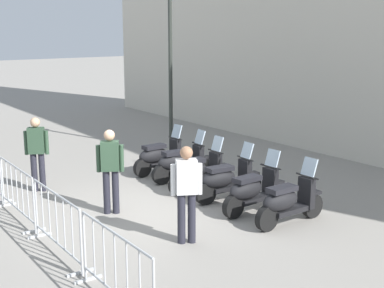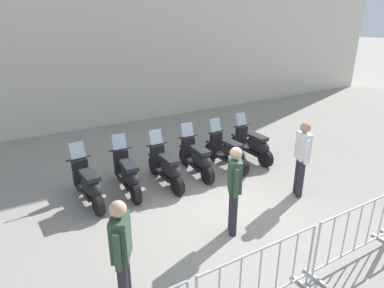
# 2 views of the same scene
# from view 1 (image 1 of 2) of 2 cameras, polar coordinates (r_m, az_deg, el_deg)

# --- Properties ---
(ground_plane) EXTENTS (120.00, 120.00, 0.00)m
(ground_plane) POSITION_cam_1_polar(r_m,az_deg,el_deg) (10.88, -6.06, -7.40)
(ground_plane) COLOR gray
(motorcycle_0) EXTENTS (0.56, 1.73, 1.24)m
(motorcycle_0) POSITION_cam_1_polar(r_m,az_deg,el_deg) (13.60, -3.55, -1.38)
(motorcycle_0) COLOR black
(motorcycle_0) RESTS_ON ground
(motorcycle_1) EXTENTS (0.68, 1.71, 1.24)m
(motorcycle_1) POSITION_cam_1_polar(r_m,az_deg,el_deg) (12.89, -1.25, -2.12)
(motorcycle_1) COLOR black
(motorcycle_1) RESTS_ON ground
(motorcycle_2) EXTENTS (0.62, 1.72, 1.24)m
(motorcycle_2) POSITION_cam_1_polar(r_m,az_deg,el_deg) (12.08, 0.65, -3.09)
(motorcycle_2) COLOR black
(motorcycle_2) RESTS_ON ground
(motorcycle_3) EXTENTS (0.68, 1.71, 1.24)m
(motorcycle_3) POSITION_cam_1_polar(r_m,az_deg,el_deg) (11.44, 3.73, -3.98)
(motorcycle_3) COLOR black
(motorcycle_3) RESTS_ON ground
(motorcycle_4) EXTENTS (0.56, 1.73, 1.24)m
(motorcycle_4) POSITION_cam_1_polar(r_m,az_deg,el_deg) (10.74, 6.64, -5.12)
(motorcycle_4) COLOR black
(motorcycle_4) RESTS_ON ground
(motorcycle_5) EXTENTS (0.60, 1.72, 1.24)m
(motorcycle_5) POSITION_cam_1_polar(r_m,az_deg,el_deg) (10.16, 10.39, -6.24)
(motorcycle_5) COLOR black
(motorcycle_5) RESTS_ON ground
(barrier_segment_1) EXTENTS (2.00, 0.69, 1.07)m
(barrier_segment_1) POSITION_cam_1_polar(r_m,az_deg,el_deg) (10.88, -18.52, -5.07)
(barrier_segment_1) COLOR #B2B5B7
(barrier_segment_1) RESTS_ON ground
(barrier_segment_2) EXTENTS (2.00, 0.69, 1.07)m
(barrier_segment_2) POSITION_cam_1_polar(r_m,az_deg,el_deg) (8.99, -14.54, -8.44)
(barrier_segment_2) COLOR #B2B5B7
(barrier_segment_2) RESTS_ON ground
(barrier_segment_3) EXTENTS (2.00, 0.69, 1.07)m
(barrier_segment_3) POSITION_cam_1_polar(r_m,az_deg,el_deg) (7.20, -8.37, -13.46)
(barrier_segment_3) COLOR #B2B5B7
(barrier_segment_3) RESTS_ON ground
(street_lamp) EXTENTS (0.36, 0.36, 4.90)m
(street_lamp) POSITION_cam_1_polar(r_m,az_deg,el_deg) (15.89, -2.38, 9.94)
(street_lamp) COLOR #2D332D
(street_lamp) RESTS_ON ground
(officer_near_row_end) EXTENTS (0.40, 0.45, 1.73)m
(officer_near_row_end) POSITION_cam_1_polar(r_m,az_deg,el_deg) (10.61, -8.90, -2.44)
(officer_near_row_end) COLOR #23232D
(officer_near_row_end) RESTS_ON ground
(officer_mid_plaza) EXTENTS (0.40, 0.45, 1.73)m
(officer_mid_plaza) POSITION_cam_1_polar(r_m,az_deg,el_deg) (12.48, -16.56, -0.61)
(officer_mid_plaza) COLOR #23232D
(officer_mid_plaza) RESTS_ON ground
(officer_by_barriers) EXTENTS (0.38, 0.47, 1.73)m
(officer_by_barriers) POSITION_cam_1_polar(r_m,az_deg,el_deg) (9.01, -0.61, -4.91)
(officer_by_barriers) COLOR #23232D
(officer_by_barriers) RESTS_ON ground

